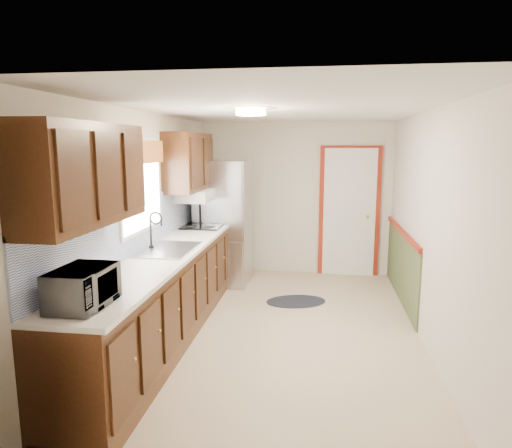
% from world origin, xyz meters
% --- Properties ---
extents(room_shell, '(3.20, 5.20, 2.52)m').
position_xyz_m(room_shell, '(0.00, 0.00, 1.20)').
color(room_shell, tan).
rests_on(room_shell, ground).
extents(kitchen_run, '(0.63, 4.00, 2.20)m').
position_xyz_m(kitchen_run, '(-1.24, -0.29, 0.81)').
color(kitchen_run, '#351A0C').
rests_on(kitchen_run, ground).
extents(back_wall_trim, '(1.12, 2.30, 2.08)m').
position_xyz_m(back_wall_trim, '(0.99, 2.21, 0.89)').
color(back_wall_trim, maroon).
rests_on(back_wall_trim, ground).
extents(ceiling_fixture, '(0.30, 0.30, 0.06)m').
position_xyz_m(ceiling_fixture, '(-0.30, -0.20, 2.36)').
color(ceiling_fixture, '#FFD88C').
rests_on(ceiling_fixture, room_shell).
extents(microwave, '(0.28, 0.49, 0.33)m').
position_xyz_m(microwave, '(-1.20, -1.95, 1.11)').
color(microwave, white).
rests_on(microwave, kitchen_run).
extents(refrigerator, '(0.78, 0.77, 1.82)m').
position_xyz_m(refrigerator, '(-1.02, 1.80, 0.91)').
color(refrigerator, '#B7B7BC').
rests_on(refrigerator, ground).
extents(rug, '(0.90, 0.71, 0.01)m').
position_xyz_m(rug, '(0.11, 1.03, 0.01)').
color(rug, black).
rests_on(rug, ground).
extents(cooktop, '(0.52, 0.63, 0.02)m').
position_xyz_m(cooktop, '(-1.19, 1.26, 0.95)').
color(cooktop, black).
rests_on(cooktop, kitchen_run).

